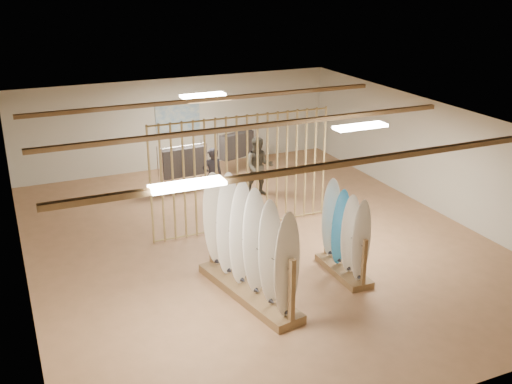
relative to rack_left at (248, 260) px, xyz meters
name	(u,v)px	position (x,y,z in m)	size (l,w,h in m)	color
floor	(256,240)	(1.14, 2.21, -0.77)	(12.00, 12.00, 0.00)	#A87851
ceiling	(256,123)	(1.14, 2.21, 2.03)	(12.00, 12.00, 0.00)	gray
wall_back	(178,123)	(1.14, 8.21, 0.63)	(12.00, 12.00, 0.00)	beige
wall_front	(432,320)	(1.14, -3.79, 0.63)	(12.00, 12.00, 0.00)	beige
wall_left	(18,219)	(-3.86, 2.21, 0.63)	(12.00, 12.00, 0.00)	beige
wall_right	(435,157)	(6.14, 2.21, 0.63)	(12.00, 12.00, 0.00)	beige
ceiling_slats	(256,126)	(1.14, 2.21, 1.95)	(9.50, 6.12, 0.10)	brown
light_panels	(256,125)	(1.14, 2.21, 1.97)	(1.20, 0.35, 0.06)	white
bamboo_partition	(242,173)	(1.14, 3.01, 0.63)	(4.45, 0.05, 2.78)	tan
poster	(178,117)	(1.14, 8.19, 0.83)	(1.40, 0.03, 0.90)	teal
rack_left	(248,260)	(0.00, 0.00, 0.00)	(1.13, 2.84, 2.24)	brown
rack_right	(345,247)	(2.15, 0.03, -0.15)	(0.53, 1.57, 1.82)	brown
clothing_rack_a	(183,162)	(0.54, 5.87, 0.15)	(1.31, 0.44, 1.40)	silver
clothing_rack_b	(237,145)	(2.59, 6.96, 0.10)	(1.18, 0.70, 1.33)	silver
shopper_a	(212,172)	(1.05, 4.86, 0.10)	(0.63, 0.43, 1.73)	#232128
shopper_b	(259,163)	(2.40, 4.88, 0.17)	(0.90, 0.70, 1.86)	#3F3B30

